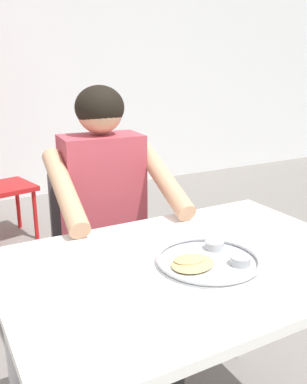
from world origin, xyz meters
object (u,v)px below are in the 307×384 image
at_px(table_foreground, 190,285).
at_px(diner_foreground, 110,209).
at_px(thali_tray, 208,260).
at_px(chair_foreground, 96,245).

relative_size(table_foreground, diner_foreground, 0.90).
relative_size(thali_tray, diner_foreground, 0.25).
height_order(table_foreground, thali_tray, thali_tray).
bearing_deg(thali_tray, chair_foreground, 92.74).
xyz_separation_m(table_foreground, chair_foreground, (-0.01, 0.81, -0.18)).
bearing_deg(diner_foreground, chair_foreground, 86.80).
distance_m(thali_tray, chair_foreground, 0.89).
xyz_separation_m(table_foreground, diner_foreground, (-0.02, 0.59, 0.07)).
bearing_deg(chair_foreground, thali_tray, -87.26).
distance_m(table_foreground, diner_foreground, 0.60).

